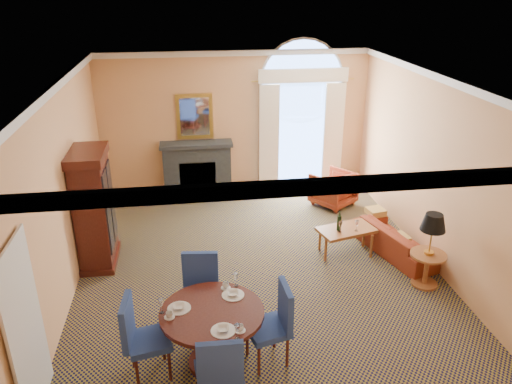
{
  "coord_description": "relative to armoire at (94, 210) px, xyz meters",
  "views": [
    {
      "loc": [
        -1.1,
        -7.1,
        4.59
      ],
      "look_at": [
        0.0,
        0.5,
        1.3
      ],
      "focal_mm": 35.0,
      "sensor_mm": 36.0,
      "label": 1
    }
  ],
  "objects": [
    {
      "name": "ground",
      "position": [
        2.72,
        -0.84,
        -0.99
      ],
      "size": [
        7.5,
        7.5,
        0.0
      ],
      "primitive_type": "plane",
      "color": "#111137",
      "rests_on": "ground"
    },
    {
      "name": "room_envelope",
      "position": [
        2.69,
        -0.17,
        1.52
      ],
      "size": [
        6.04,
        7.52,
        3.45
      ],
      "color": "tan",
      "rests_on": "ground"
    },
    {
      "name": "armoire",
      "position": [
        0.0,
        0.0,
        0.0
      ],
      "size": [
        0.59,
        1.04,
        2.04
      ],
      "color": "#36120C",
      "rests_on": "ground"
    },
    {
      "name": "dining_table",
      "position": [
        1.81,
        -2.85,
        -0.39
      ],
      "size": [
        1.3,
        1.3,
        1.02
      ],
      "color": "#36120C",
      "rests_on": "ground"
    },
    {
      "name": "dining_chair_north",
      "position": [
        1.72,
        -2.04,
        -0.34
      ],
      "size": [
        0.63,
        0.63,
        1.13
      ],
      "rotation": [
        0.0,
        0.0,
        3.45
      ],
      "color": "navy",
      "rests_on": "ground"
    },
    {
      "name": "dining_chair_south",
      "position": [
        1.83,
        -3.69,
        -0.34
      ],
      "size": [
        0.55,
        0.55,
        1.13
      ],
      "rotation": [
        0.0,
        0.0,
        0.1
      ],
      "color": "navy",
      "rests_on": "ground"
    },
    {
      "name": "dining_chair_east",
      "position": [
        2.6,
        -2.89,
        -0.34
      ],
      "size": [
        0.61,
        0.61,
        1.13
      ],
      "rotation": [
        0.0,
        0.0,
        1.83
      ],
      "color": "navy",
      "rests_on": "ground"
    },
    {
      "name": "dining_chair_west",
      "position": [
        0.91,
        -2.92,
        -0.34
      ],
      "size": [
        0.6,
        0.6,
        1.13
      ],
      "rotation": [
        0.0,
        0.0,
        -1.35
      ],
      "color": "navy",
      "rests_on": "ground"
    },
    {
      "name": "sofa",
      "position": [
        5.27,
        -0.48,
        -0.72
      ],
      "size": [
        1.18,
        1.91,
        0.52
      ],
      "primitive_type": "imported",
      "rotation": [
        0.0,
        0.0,
        1.86
      ],
      "color": "maroon",
      "rests_on": "ground"
    },
    {
      "name": "armchair",
      "position": [
        4.72,
        1.74,
        -0.61
      ],
      "size": [
        1.13,
        1.13,
        0.75
      ],
      "primitive_type": "imported",
      "rotation": [
        0.0,
        0.0,
        3.77
      ],
      "color": "maroon",
      "rests_on": "ground"
    },
    {
      "name": "coffee_table",
      "position": [
        4.33,
        -0.37,
        -0.52
      ],
      "size": [
        1.09,
        0.78,
        0.87
      ],
      "rotation": [
        0.0,
        0.0,
        0.25
      ],
      "color": "#97572D",
      "rests_on": "ground"
    },
    {
      "name": "side_table",
      "position": [
        5.32,
        -1.52,
        -0.18
      ],
      "size": [
        0.57,
        0.57,
        1.24
      ],
      "color": "#97572D",
      "rests_on": "ground"
    }
  ]
}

